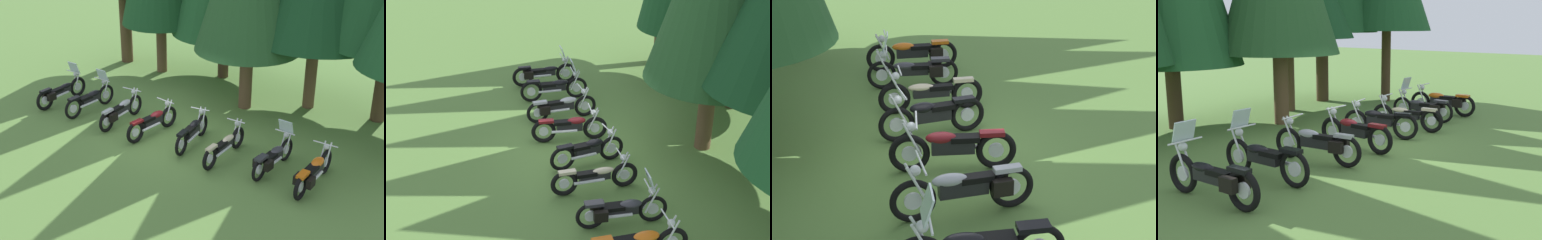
# 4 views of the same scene
# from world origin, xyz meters

# --- Properties ---
(ground_plane) EXTENTS (80.00, 80.00, 0.00)m
(ground_plane) POSITION_xyz_m (0.00, 0.00, 0.00)
(ground_plane) COLOR #547A38
(motorcycle_0) EXTENTS (0.71, 2.34, 1.38)m
(motorcycle_0) POSITION_xyz_m (-4.99, -0.49, 0.46)
(motorcycle_0) COLOR black
(motorcycle_0) RESTS_ON ground_plane
(motorcycle_1) EXTENTS (0.74, 2.32, 1.38)m
(motorcycle_1) POSITION_xyz_m (-3.63, -0.24, 0.48)
(motorcycle_1) COLOR black
(motorcycle_1) RESTS_ON ground_plane
(motorcycle_2) EXTENTS (0.82, 2.28, 1.01)m
(motorcycle_2) POSITION_xyz_m (-2.07, -0.25, 0.45)
(motorcycle_2) COLOR black
(motorcycle_2) RESTS_ON ground_plane
(motorcycle_3) EXTENTS (0.75, 2.25, 1.01)m
(motorcycle_3) POSITION_xyz_m (-0.65, -0.15, 0.46)
(motorcycle_3) COLOR black
(motorcycle_3) RESTS_ON ground_plane
(motorcycle_4) EXTENTS (0.78, 2.14, 1.01)m
(motorcycle_4) POSITION_xyz_m (0.78, 0.13, 0.46)
(motorcycle_4) COLOR black
(motorcycle_4) RESTS_ON ground_plane
(motorcycle_5) EXTENTS (0.60, 2.29, 1.00)m
(motorcycle_5) POSITION_xyz_m (2.08, 0.09, 0.42)
(motorcycle_5) COLOR black
(motorcycle_5) RESTS_ON ground_plane
(motorcycle_6) EXTENTS (0.64, 2.18, 1.36)m
(motorcycle_6) POSITION_xyz_m (3.57, 0.40, 0.46)
(motorcycle_6) COLOR black
(motorcycle_6) RESTS_ON ground_plane
(motorcycle_7) EXTENTS (0.75, 2.36, 1.02)m
(motorcycle_7) POSITION_xyz_m (4.88, 0.39, 0.47)
(motorcycle_7) COLOR black
(motorcycle_7) RESTS_ON ground_plane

